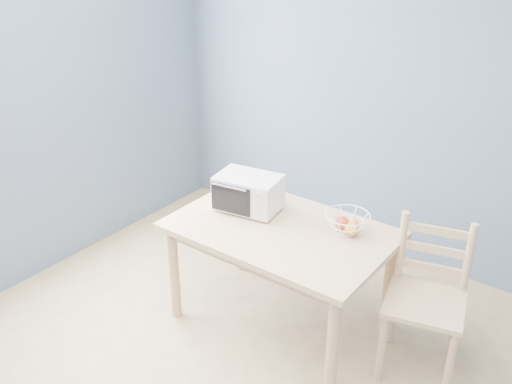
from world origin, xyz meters
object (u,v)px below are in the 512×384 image
Objects in this scene: toaster_oven at (246,192)px; dining_chair at (425,301)px; dining_table at (280,241)px; fruit_basket at (348,223)px.

toaster_oven reaches higher than dining_chair.
dining_chair is (0.93, 0.18, -0.17)m from dining_table.
dining_table is 0.97m from dining_chair.
dining_table is 1.44× the size of dining_chair.
fruit_basket is 0.31× the size of dining_chair.
fruit_basket is (0.37, 0.21, 0.17)m from dining_table.
fruit_basket is at bearing 0.97° from toaster_oven.
dining_chair reaches higher than dining_table.
dining_chair is at bearing -2.21° from fruit_basket.
dining_chair is (0.56, -0.02, -0.34)m from fruit_basket.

